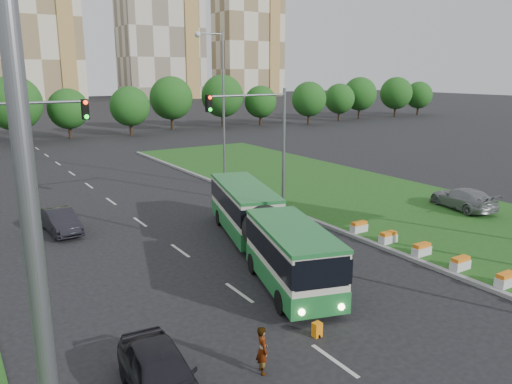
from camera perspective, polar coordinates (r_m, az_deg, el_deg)
ground at (r=22.87m, az=4.64°, el=-9.69°), size 360.00×360.00×0.00m
grass_median at (r=36.80m, az=13.33°, el=-0.86°), size 14.00×60.00×0.15m
median_kerb at (r=32.30m, az=4.66°, el=-2.51°), size 0.30×60.00×0.18m
lane_markings at (r=39.02m, az=-17.08°, el=-0.40°), size 0.20×100.00×0.01m
flower_planters at (r=25.58m, az=20.31°, el=-6.88°), size 1.10×11.50×0.60m
traffic_mast_median at (r=32.15m, az=0.85°, el=7.02°), size 5.76×0.32×8.00m
traffic_mast_left at (r=26.05m, az=-26.93°, el=4.01°), size 5.76×0.32×8.00m
street_lamps at (r=28.58m, az=-12.39°, el=7.20°), size 36.00×60.00×12.00m
tree_line at (r=75.35m, az=-15.07°, el=9.68°), size 120.00×8.00×9.00m
apartment_tower_ceast at (r=169.73m, az=-24.18°, el=17.85°), size 25.00×15.00×50.00m
apartment_tower_east at (r=180.52m, az=-10.89°, el=17.94°), size 27.00×15.00×47.00m
midrise_east at (r=196.13m, az=-0.89°, el=16.78°), size 24.00×14.00×40.00m
articulated_bus at (r=24.77m, az=0.33°, el=-4.07°), size 2.34×14.98×2.47m
car_left_near at (r=15.12m, az=-10.82°, el=-19.80°), size 2.19×4.59×1.51m
car_left_far at (r=30.76m, az=-21.46°, el=-3.11°), size 1.72×4.24×1.37m
car_median at (r=35.73m, az=22.56°, el=-0.68°), size 2.92×5.19×1.42m
pedestrian at (r=15.94m, az=0.72°, el=-17.60°), size 0.49×0.63×1.53m
shopping_trolley at (r=18.16m, az=7.00°, el=-15.35°), size 0.31×0.32×0.53m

